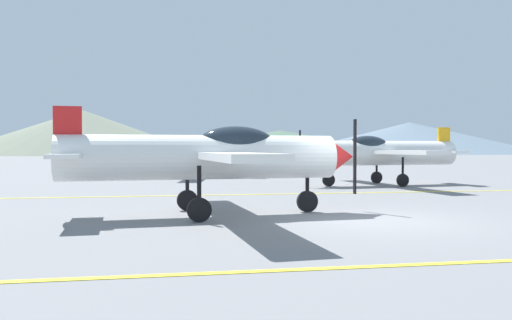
# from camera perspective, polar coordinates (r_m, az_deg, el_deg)

# --- Properties ---
(ground_plane) EXTENTS (400.00, 400.00, 0.00)m
(ground_plane) POSITION_cam_1_polar(r_m,az_deg,el_deg) (12.57, 12.88, -6.51)
(ground_plane) COLOR slate
(apron_line_near) EXTENTS (80.00, 0.16, 0.01)m
(apron_line_near) POSITION_cam_1_polar(r_m,az_deg,el_deg) (8.62, 24.87, -10.20)
(apron_line_near) COLOR yellow
(apron_line_near) RESTS_ON ground_plane
(apron_line_far) EXTENTS (80.00, 0.16, 0.01)m
(apron_line_far) POSITION_cam_1_polar(r_m,az_deg,el_deg) (19.18, 4.73, -3.77)
(apron_line_far) COLOR yellow
(apron_line_far) RESTS_ON ground_plane
(airplane_near) EXTENTS (7.85, 9.02, 2.70)m
(airplane_near) POSITION_cam_1_polar(r_m,az_deg,el_deg) (13.02, -4.85, 0.50)
(airplane_near) COLOR white
(airplane_near) RESTS_ON ground_plane
(airplane_mid) EXTENTS (7.87, 9.03, 2.70)m
(airplane_mid) POSITION_cam_1_polar(r_m,az_deg,el_deg) (24.20, 13.57, 0.85)
(airplane_mid) COLOR white
(airplane_mid) RESTS_ON ground_plane
(airplane_far) EXTENTS (7.88, 9.03, 2.70)m
(airplane_far) POSITION_cam_1_polar(r_m,az_deg,el_deg) (30.57, -7.38, 0.97)
(airplane_far) COLOR silver
(airplane_far) RESTS_ON ground_plane
(hill_centerleft) EXTENTS (66.87, 66.87, 12.03)m
(hill_centerleft) POSITION_cam_1_polar(r_m,az_deg,el_deg) (147.46, -18.70, 2.94)
(hill_centerleft) COLOR slate
(hill_centerleft) RESTS_ON ground_plane
(hill_centerright) EXTENTS (81.88, 81.88, 7.21)m
(hill_centerright) POSITION_cam_1_polar(r_m,az_deg,el_deg) (161.14, 2.71, 2.01)
(hill_centerright) COLOR #4C6651
(hill_centerright) RESTS_ON ground_plane
(hill_right) EXTENTS (80.98, 80.98, 10.09)m
(hill_right) POSITION_cam_1_polar(r_m,az_deg,el_deg) (174.68, 16.70, 2.38)
(hill_right) COLOR slate
(hill_right) RESTS_ON ground_plane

